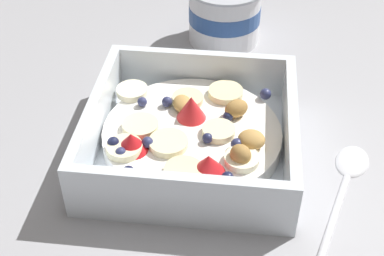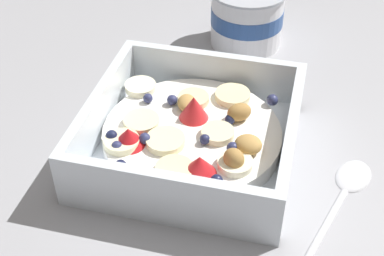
% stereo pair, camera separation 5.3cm
% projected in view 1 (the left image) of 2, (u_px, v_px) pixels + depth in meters
% --- Properties ---
extents(ground_plane, '(2.40, 2.40, 0.00)m').
position_uv_depth(ground_plane, '(201.00, 146.00, 0.55)').
color(ground_plane, '#9E9EA3').
extents(fruit_bowl, '(0.20, 0.20, 0.06)m').
position_uv_depth(fruit_bowl, '(192.00, 136.00, 0.53)').
color(fruit_bowl, white).
rests_on(fruit_bowl, ground).
extents(spoon, '(0.07, 0.17, 0.01)m').
position_uv_depth(spoon, '(347.00, 176.00, 0.51)').
color(spoon, silver).
rests_on(spoon, ground).
extents(yogurt_cup, '(0.10, 0.10, 0.07)m').
position_uv_depth(yogurt_cup, '(225.00, 14.00, 0.69)').
color(yogurt_cup, white).
rests_on(yogurt_cup, ground).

